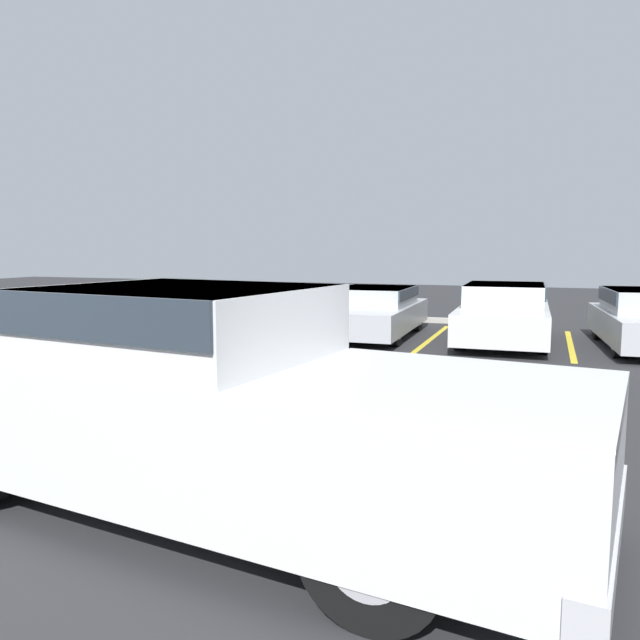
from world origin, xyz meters
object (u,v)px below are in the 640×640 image
Objects in this scene: parked_sedan_b at (263,306)px; parked_sedan_d at (504,311)px; pickup_truck at (214,399)px; parked_sedan_c at (374,310)px; parked_sedan_a at (155,301)px; wheel_stop_curb at (431,320)px.

parked_sedan_b is 5.88m from parked_sedan_d.
pickup_truck is 1.37× the size of parked_sedan_c.
parked_sedan_b is at bearing -95.51° from parked_sedan_c.
pickup_truck is 10.11m from parked_sedan_d.
parked_sedan_a reaches higher than parked_sedan_b.
parked_sedan_a is at bearing 134.77° from pickup_truck.
parked_sedan_a is 0.98× the size of parked_sedan_c.
parked_sedan_b is at bearing 121.01° from pickup_truck.
parked_sedan_a is 9.07m from parked_sedan_d.
parked_sedan_d is at bearing -54.21° from wheel_stop_curb.
parked_sedan_a is 7.57m from wheel_stop_curb.
pickup_truck is 10.94m from parked_sedan_b.
parked_sedan_c is 2.92m from parked_sedan_d.
wheel_stop_curb is at bearing 123.60° from parked_sedan_b.
parked_sedan_c is 0.96× the size of parked_sedan_d.
parked_sedan_c is at bearing 105.60° from pickup_truck.
pickup_truck reaches higher than parked_sedan_d.
parked_sedan_c is at bearing -88.10° from parked_sedan_d.
pickup_truck reaches higher than parked_sedan_b.
wheel_stop_curb is (0.78, 3.12, -0.55)m from parked_sedan_c.
parked_sedan_a is (-7.50, 9.97, -0.26)m from pickup_truck.
wheel_stop_curb is at bearing 164.88° from parked_sedan_c.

